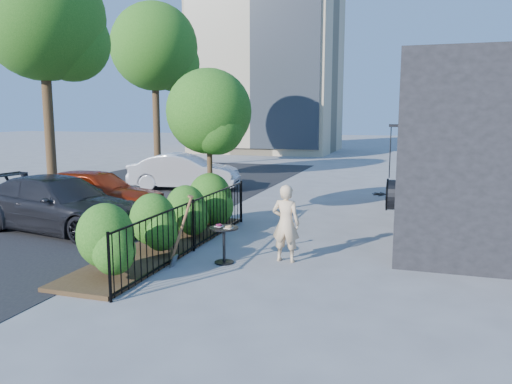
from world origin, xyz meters
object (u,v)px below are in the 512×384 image
(patio_tree, at_px, (211,117))
(cafe_table, at_px, (224,238))
(car_red, at_px, (94,192))
(shovel, at_px, (180,235))
(woman, at_px, (286,223))
(street_tree_far, at_px, (155,52))
(street_tree_near, at_px, (43,26))
(car_silver, at_px, (184,172))
(car_darkgrey, at_px, (60,204))

(patio_tree, height_order, cafe_table, patio_tree)
(car_red, bearing_deg, shovel, -129.09)
(shovel, bearing_deg, patio_tree, 104.22)
(woman, bearing_deg, cafe_table, 26.82)
(cafe_table, relative_size, car_red, 0.19)
(street_tree_far, bearing_deg, street_tree_near, -90.00)
(car_red, distance_m, car_silver, 5.35)
(shovel, xyz_separation_m, car_red, (-4.38, 3.56, 0.06))
(cafe_table, distance_m, shovel, 0.86)
(patio_tree, height_order, woman, patio_tree)
(cafe_table, relative_size, woman, 0.50)
(patio_tree, xyz_separation_m, street_tree_near, (-7.70, 3.20, 3.15))
(street_tree_near, relative_size, street_tree_far, 1.00)
(shovel, xyz_separation_m, car_darkgrey, (-4.12, 1.81, 0.05))
(shovel, bearing_deg, car_silver, 115.31)
(street_tree_near, bearing_deg, car_silver, 22.45)
(shovel, distance_m, car_silver, 9.86)
(patio_tree, xyz_separation_m, car_silver, (-3.23, 5.05, -2.09))
(street_tree_far, height_order, cafe_table, street_tree_far)
(patio_tree, xyz_separation_m, shovel, (0.98, -3.87, -2.14))
(street_tree_near, relative_size, shovel, 5.86)
(woman, relative_size, car_red, 0.38)
(car_red, distance_m, car_darkgrey, 1.77)
(car_silver, bearing_deg, car_red, 168.52)
(car_darkgrey, bearing_deg, cafe_table, -96.92)
(car_darkgrey, bearing_deg, car_silver, 8.88)
(street_tree_far, height_order, car_red, street_tree_far)
(patio_tree, distance_m, woman, 4.44)
(car_silver, bearing_deg, street_tree_near, 102.73)
(patio_tree, bearing_deg, car_red, -174.87)
(street_tree_far, relative_size, car_silver, 2.02)
(street_tree_near, xyz_separation_m, street_tree_far, (0.00, 8.00, 0.00))
(street_tree_far, distance_m, car_red, 13.35)
(cafe_table, distance_m, car_silver, 9.70)
(street_tree_near, bearing_deg, woman, -30.15)
(woman, xyz_separation_m, car_darkgrey, (-5.88, 0.81, -0.09))
(car_red, xyz_separation_m, car_silver, (0.16, 5.35, -0.00))
(patio_tree, relative_size, shovel, 2.79)
(street_tree_near, xyz_separation_m, shovel, (8.68, -7.07, -5.30))
(woman, height_order, car_darkgrey, woman)
(shovel, bearing_deg, cafe_table, 38.24)
(patio_tree, height_order, street_tree_far, street_tree_far)
(shovel, distance_m, car_darkgrey, 4.50)
(street_tree_near, height_order, street_tree_far, same)
(woman, distance_m, car_silver, 9.91)
(car_darkgrey, bearing_deg, woman, -89.69)
(car_darkgrey, bearing_deg, shovel, -105.57)
(car_red, bearing_deg, street_tree_near, 50.85)
(patio_tree, xyz_separation_m, street_tree_far, (-7.70, 11.20, 3.15))
(street_tree_near, xyz_separation_m, car_darkgrey, (4.56, -5.25, -5.25))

